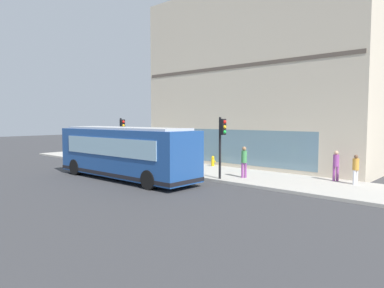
% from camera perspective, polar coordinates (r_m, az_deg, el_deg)
% --- Properties ---
extents(ground, '(120.00, 120.00, 0.00)m').
position_cam_1_polar(ground, '(19.49, -6.12, -6.44)').
color(ground, '#38383A').
extents(sidewalk_curb, '(4.82, 40.00, 0.15)m').
position_cam_1_polar(sidewalk_curb, '(23.06, 3.24, -4.58)').
color(sidewalk_curb, '#B2ADA3').
rests_on(sidewalk_curb, ground).
extents(building_corner, '(6.12, 17.46, 13.05)m').
position_cam_1_polar(building_corner, '(27.40, 10.58, 10.24)').
color(building_corner, beige).
rests_on(building_corner, ground).
extents(city_bus_nearside, '(2.70, 10.07, 3.07)m').
position_cam_1_polar(city_bus_nearside, '(21.00, -10.90, -1.44)').
color(city_bus_nearside, '#1E478C').
rests_on(city_bus_nearside, ground).
extents(traffic_light_near_corner, '(0.32, 0.49, 3.51)m').
position_cam_1_polar(traffic_light_near_corner, '(19.79, 4.89, 1.32)').
color(traffic_light_near_corner, black).
rests_on(traffic_light_near_corner, sidewalk_curb).
extents(traffic_light_down_block, '(0.32, 0.49, 3.47)m').
position_cam_1_polar(traffic_light_down_block, '(26.49, -11.36, 1.89)').
color(traffic_light_down_block, black).
rests_on(traffic_light_down_block, sidewalk_curb).
extents(fire_hydrant, '(0.35, 0.35, 0.74)m').
position_cam_1_polar(fire_hydrant, '(25.36, 3.43, -2.79)').
color(fire_hydrant, yellow).
rests_on(fire_hydrant, sidewalk_curb).
extents(pedestrian_near_hydrant, '(0.32, 0.32, 1.77)m').
position_cam_1_polar(pedestrian_near_hydrant, '(22.94, -0.59, -1.86)').
color(pedestrian_near_hydrant, '#3F8C4C').
rests_on(pedestrian_near_hydrant, sidewalk_curb).
extents(pedestrian_by_light_pole, '(0.32, 0.32, 1.57)m').
position_cam_1_polar(pedestrian_by_light_pole, '(20.07, 25.15, -3.48)').
color(pedestrian_by_light_pole, silver).
rests_on(pedestrian_by_light_pole, sidewalk_curb).
extents(pedestrian_walking_along_curb, '(0.32, 0.32, 1.81)m').
position_cam_1_polar(pedestrian_walking_along_curb, '(20.47, 8.49, -2.55)').
color(pedestrian_walking_along_curb, '#8C3F8C').
rests_on(pedestrian_walking_along_curb, sidewalk_curb).
extents(pedestrian_near_building_entrance, '(0.32, 0.32, 1.68)m').
position_cam_1_polar(pedestrian_near_building_entrance, '(20.71, 22.44, -2.98)').
color(pedestrian_near_building_entrance, '#8C3F8C').
rests_on(pedestrian_near_building_entrance, sidewalk_curb).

